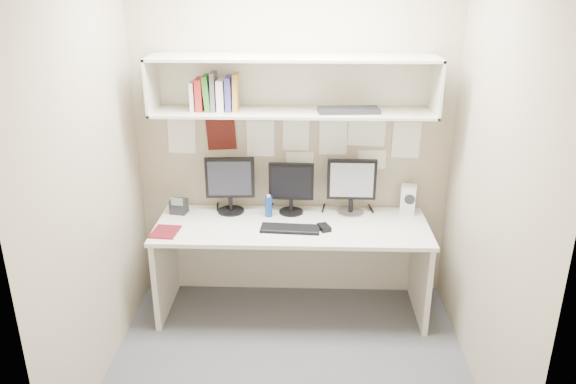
{
  "coord_description": "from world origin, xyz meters",
  "views": [
    {
      "loc": [
        0.09,
        -3.1,
        2.45
      ],
      "look_at": [
        -0.02,
        0.35,
        1.1
      ],
      "focal_mm": 35.0,
      "sensor_mm": 36.0,
      "label": 1
    }
  ],
  "objects_px": {
    "monitor_left": "(230,182)",
    "speaker": "(408,199)",
    "desk_phone": "(179,206)",
    "monitor_right": "(351,184)",
    "keyboard": "(290,229)",
    "desk": "(292,267)",
    "maroon_notebook": "(165,232)",
    "monitor_center": "(291,185)"
  },
  "relations": [
    {
      "from": "maroon_notebook",
      "to": "monitor_center",
      "type": "bearing_deg",
      "value": 29.31
    },
    {
      "from": "keyboard",
      "to": "desk_phone",
      "type": "distance_m",
      "value": 0.91
    },
    {
      "from": "monitor_right",
      "to": "desk_phone",
      "type": "height_order",
      "value": "monitor_right"
    },
    {
      "from": "monitor_center",
      "to": "monitor_right",
      "type": "xyz_separation_m",
      "value": [
        0.45,
        -0.0,
        0.02
      ]
    },
    {
      "from": "desk",
      "to": "maroon_notebook",
      "type": "height_order",
      "value": "maroon_notebook"
    },
    {
      "from": "monitor_center",
      "to": "monitor_left",
      "type": "bearing_deg",
      "value": -178.41
    },
    {
      "from": "speaker",
      "to": "desk_phone",
      "type": "bearing_deg",
      "value": -166.02
    },
    {
      "from": "monitor_left",
      "to": "keyboard",
      "type": "xyz_separation_m",
      "value": [
        0.47,
        -0.33,
        -0.23
      ]
    },
    {
      "from": "desk",
      "to": "speaker",
      "type": "bearing_deg",
      "value": 15.12
    },
    {
      "from": "monitor_left",
      "to": "monitor_center",
      "type": "xyz_separation_m",
      "value": [
        0.47,
        0.0,
        -0.02
      ]
    },
    {
      "from": "desk",
      "to": "speaker",
      "type": "xyz_separation_m",
      "value": [
        0.88,
        0.24,
        0.48
      ]
    },
    {
      "from": "monitor_left",
      "to": "speaker",
      "type": "distance_m",
      "value": 1.36
    },
    {
      "from": "monitor_left",
      "to": "speaker",
      "type": "xyz_separation_m",
      "value": [
        1.36,
        0.02,
        -0.13
      ]
    },
    {
      "from": "desk",
      "to": "maroon_notebook",
      "type": "distance_m",
      "value": 0.99
    },
    {
      "from": "monitor_left",
      "to": "desk_phone",
      "type": "xyz_separation_m",
      "value": [
        -0.39,
        -0.05,
        -0.18
      ]
    },
    {
      "from": "monitor_center",
      "to": "maroon_notebook",
      "type": "distance_m",
      "value": 0.99
    },
    {
      "from": "desk",
      "to": "monitor_center",
      "type": "height_order",
      "value": "monitor_center"
    },
    {
      "from": "monitor_right",
      "to": "keyboard",
      "type": "distance_m",
      "value": 0.6
    },
    {
      "from": "keyboard",
      "to": "monitor_center",
      "type": "bearing_deg",
      "value": 94.13
    },
    {
      "from": "monitor_left",
      "to": "speaker",
      "type": "bearing_deg",
      "value": -2.34
    },
    {
      "from": "maroon_notebook",
      "to": "desk_phone",
      "type": "distance_m",
      "value": 0.36
    },
    {
      "from": "keyboard",
      "to": "speaker",
      "type": "relative_size",
      "value": 1.9
    },
    {
      "from": "monitor_right",
      "to": "desk_phone",
      "type": "xyz_separation_m",
      "value": [
        -1.31,
        -0.05,
        -0.18
      ]
    },
    {
      "from": "monitor_center",
      "to": "speaker",
      "type": "relative_size",
      "value": 1.78
    },
    {
      "from": "monitor_right",
      "to": "speaker",
      "type": "bearing_deg",
      "value": 3.34
    },
    {
      "from": "monitor_left",
      "to": "desk_phone",
      "type": "relative_size",
      "value": 2.98
    },
    {
      "from": "desk",
      "to": "monitor_left",
      "type": "xyz_separation_m",
      "value": [
        -0.48,
        0.22,
        0.6
      ]
    },
    {
      "from": "monitor_right",
      "to": "desk_phone",
      "type": "bearing_deg",
      "value": -177.1
    },
    {
      "from": "speaker",
      "to": "monitor_right",
      "type": "bearing_deg",
      "value": -165.7
    },
    {
      "from": "desk_phone",
      "to": "maroon_notebook",
      "type": "bearing_deg",
      "value": -84.51
    },
    {
      "from": "speaker",
      "to": "desk_phone",
      "type": "height_order",
      "value": "speaker"
    },
    {
      "from": "monitor_left",
      "to": "speaker",
      "type": "relative_size",
      "value": 1.95
    },
    {
      "from": "monitor_center",
      "to": "maroon_notebook",
      "type": "xyz_separation_m",
      "value": [
        -0.89,
        -0.4,
        -0.21
      ]
    },
    {
      "from": "desk_phone",
      "to": "keyboard",
      "type": "bearing_deg",
      "value": -8.3
    },
    {
      "from": "maroon_notebook",
      "to": "desk_phone",
      "type": "xyz_separation_m",
      "value": [
        0.03,
        0.35,
        0.05
      ]
    },
    {
      "from": "keyboard",
      "to": "speaker",
      "type": "height_order",
      "value": "speaker"
    },
    {
      "from": "speaker",
      "to": "monitor_center",
      "type": "bearing_deg",
      "value": -166.92
    },
    {
      "from": "monitor_left",
      "to": "keyboard",
      "type": "bearing_deg",
      "value": -38.04
    },
    {
      "from": "monitor_right",
      "to": "keyboard",
      "type": "bearing_deg",
      "value": -143.38
    },
    {
      "from": "speaker",
      "to": "desk_phone",
      "type": "distance_m",
      "value": 1.75
    },
    {
      "from": "monitor_center",
      "to": "monitor_right",
      "type": "relative_size",
      "value": 0.92
    },
    {
      "from": "desk",
      "to": "monitor_right",
      "type": "height_order",
      "value": "monitor_right"
    }
  ]
}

